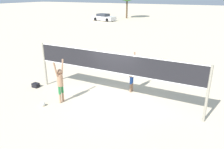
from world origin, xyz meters
name	(u,v)px	position (x,y,z in m)	size (l,w,h in m)	color
ground_plane	(112,100)	(0.00, 0.00, 0.00)	(200.00, 200.00, 0.00)	beige
volleyball_net	(112,66)	(0.00, 0.00, 1.78)	(8.63, 0.11, 2.45)	gray
player_spiker	(60,81)	(-2.06, -1.34, 1.11)	(0.28, 0.70, 2.11)	tan
player_blocker	(132,72)	(0.47, 1.36, 1.12)	(0.28, 0.70, 2.13)	#8C664C
volleyball	(43,104)	(-2.60, -2.07, 0.11)	(0.22, 0.22, 0.22)	white
gear_bag	(36,85)	(-4.54, -0.59, 0.12)	(0.37, 0.29, 0.24)	black
parked_car_near	(104,18)	(-16.63, 28.82, 0.61)	(4.76, 2.50, 1.33)	silver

